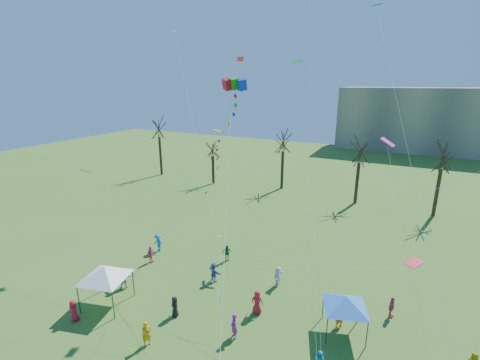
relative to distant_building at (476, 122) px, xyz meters
The scene contains 7 objects.
distant_building is the anchor object (origin of this frame).
bare_tree_row 50.92m from the distant_building, 113.55° to the right, with size 72.40×7.80×10.77m.
big_box_kite 78.02m from the distant_building, 108.58° to the right, with size 4.08×7.52×19.84m.
canopy_tent_white 84.83m from the distant_building, 112.77° to the right, with size 4.17×4.17×3.22m.
canopy_tent_blue 75.16m from the distant_building, 102.47° to the right, with size 3.61×3.61×2.85m.
festival_crowd 78.67m from the distant_building, 106.93° to the right, with size 26.86×14.50×1.85m.
small_kites_aloft 74.92m from the distant_building, 107.58° to the right, with size 30.39×17.90×31.62m.
Camera 1 is at (7.98, -11.15, 16.32)m, focal length 25.00 mm.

